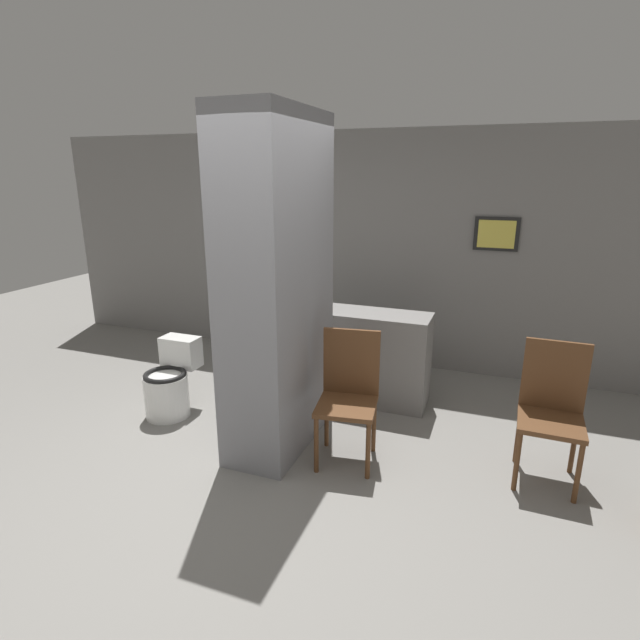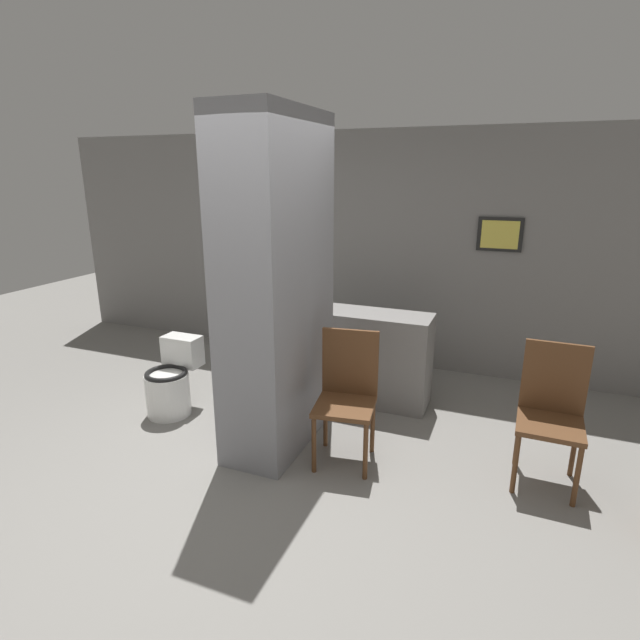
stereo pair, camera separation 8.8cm
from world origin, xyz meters
name	(u,v)px [view 1 (the left image)]	position (x,y,z in m)	size (l,w,h in m)	color
ground_plane	(250,474)	(0.00, 0.00, 0.00)	(14.00, 14.00, 0.00)	gray
wall_back	(356,250)	(0.00, 2.63, 1.30)	(8.00, 0.09, 2.60)	gray
pillar_center	(277,288)	(-0.01, 0.56, 1.30)	(0.55, 1.13, 2.60)	gray
counter_shelf	(358,355)	(0.36, 1.55, 0.44)	(1.37, 0.44, 0.89)	gray
toilet	(170,384)	(-1.16, 0.62, 0.29)	(0.40, 0.56, 0.68)	white
chair_near_pillar	(349,391)	(0.60, 0.51, 0.55)	(0.50, 0.50, 1.01)	brown
chair_by_doorway	(552,407)	(2.03, 0.77, 0.55)	(0.45, 0.45, 1.01)	brown
bicycle	(294,352)	(-0.40, 1.73, 0.32)	(1.63, 0.42, 0.66)	black
bottle_tall	(326,299)	(0.05, 1.49, 1.00)	(0.08, 0.08, 0.30)	silver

